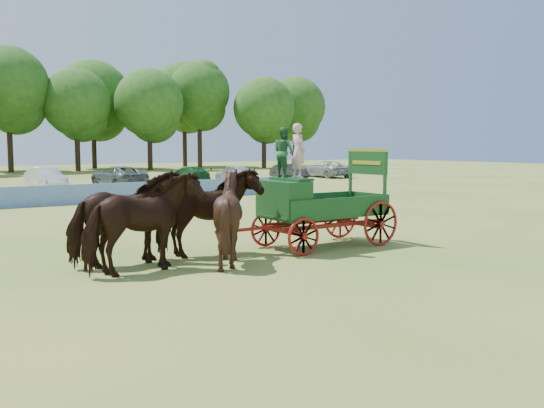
% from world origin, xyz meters
% --- Properties ---
extents(ground, '(160.00, 160.00, 0.00)m').
position_xyz_m(ground, '(0.00, 0.00, 0.00)').
color(ground, '#A29749').
rests_on(ground, ground).
extents(horse_lead_left, '(3.09, 1.74, 2.48)m').
position_xyz_m(horse_lead_left, '(-6.59, -0.06, 1.24)').
color(horse_lead_left, black).
rests_on(horse_lead_left, ground).
extents(horse_lead_right, '(2.99, 1.47, 2.48)m').
position_xyz_m(horse_lead_right, '(-6.59, 1.04, 1.24)').
color(horse_lead_right, black).
rests_on(horse_lead_right, ground).
extents(horse_wheel_left, '(2.67, 2.49, 2.48)m').
position_xyz_m(horse_wheel_left, '(-4.19, -0.06, 1.24)').
color(horse_wheel_left, black).
rests_on(horse_wheel_left, ground).
extents(horse_wheel_right, '(2.96, 1.39, 2.48)m').
position_xyz_m(horse_wheel_right, '(-4.19, 1.04, 1.24)').
color(horse_wheel_right, black).
rests_on(horse_wheel_right, ground).
extents(farm_dray, '(6.00, 2.00, 3.73)m').
position_xyz_m(farm_dray, '(-1.22, 0.51, 1.62)').
color(farm_dray, '#9B230F').
rests_on(farm_dray, ground).
extents(sponsor_banner, '(26.00, 0.08, 1.05)m').
position_xyz_m(sponsor_banner, '(-1.00, 18.00, 0.53)').
color(sponsor_banner, '#2052B0').
rests_on(sponsor_banner, ground).
extents(parked_cars, '(53.11, 7.60, 1.65)m').
position_xyz_m(parked_cars, '(-1.46, 30.09, 0.77)').
color(parked_cars, silver).
rests_on(parked_cars, ground).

